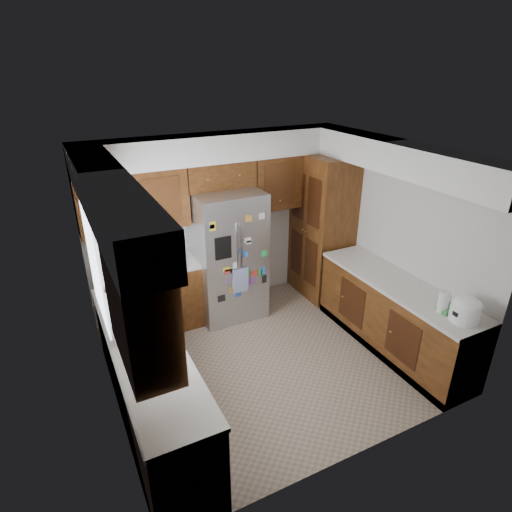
{
  "coord_description": "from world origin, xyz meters",
  "views": [
    {
      "loc": [
        -2.05,
        -3.72,
        3.34
      ],
      "look_at": [
        -0.0,
        0.35,
        1.24
      ],
      "focal_mm": 30.0,
      "sensor_mm": 36.0,
      "label": 1
    }
  ],
  "objects_px": {
    "pantry": "(322,227)",
    "paper_towel": "(443,302)",
    "fridge": "(228,255)",
    "rice_cooker": "(466,309)"
  },
  "relations": [
    {
      "from": "fridge",
      "to": "rice_cooker",
      "type": "bearing_deg",
      "value": -59.87
    },
    {
      "from": "pantry",
      "to": "paper_towel",
      "type": "height_order",
      "value": "pantry"
    },
    {
      "from": "rice_cooker",
      "to": "pantry",
      "type": "bearing_deg",
      "value": 89.99
    },
    {
      "from": "pantry",
      "to": "fridge",
      "type": "xyz_separation_m",
      "value": [
        -1.5,
        0.05,
        -0.17
      ]
    },
    {
      "from": "fridge",
      "to": "paper_towel",
      "type": "distance_m",
      "value": 2.77
    },
    {
      "from": "paper_towel",
      "to": "pantry",
      "type": "bearing_deg",
      "value": 88.34
    },
    {
      "from": "fridge",
      "to": "paper_towel",
      "type": "height_order",
      "value": "fridge"
    },
    {
      "from": "paper_towel",
      "to": "fridge",
      "type": "bearing_deg",
      "value": 121.23
    },
    {
      "from": "pantry",
      "to": "paper_towel",
      "type": "relative_size",
      "value": 8.93
    },
    {
      "from": "rice_cooker",
      "to": "paper_towel",
      "type": "height_order",
      "value": "rice_cooker"
    }
  ]
}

